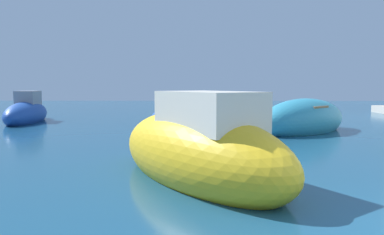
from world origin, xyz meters
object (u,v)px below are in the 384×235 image
moored_boat_7 (27,113)px  moored_boat_0 (171,121)px  moored_boat_2 (198,150)px  moored_boat_3 (304,120)px

moored_boat_7 → moored_boat_0: bearing=66.9°
moored_boat_0 → moored_boat_2: moored_boat_2 is taller
moored_boat_3 → moored_boat_7: (-13.90, 3.69, -0.03)m
moored_boat_0 → moored_boat_3: (5.84, -1.54, 0.20)m
moored_boat_0 → moored_boat_3: size_ratio=0.75×
moored_boat_7 → moored_boat_2: bearing=31.7°
moored_boat_2 → moored_boat_7: moored_boat_2 is taller
moored_boat_3 → moored_boat_7: bearing=-55.0°
moored_boat_0 → moored_boat_2: 9.13m
moored_boat_0 → moored_boat_2: bearing=-23.6°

